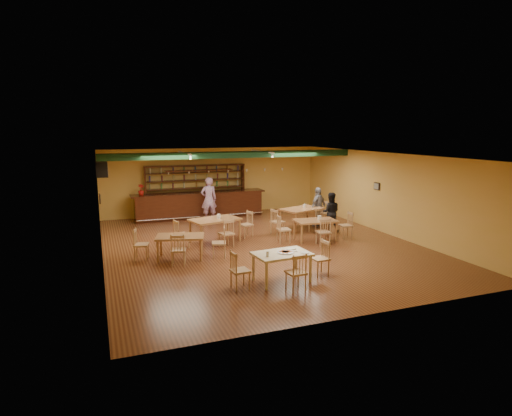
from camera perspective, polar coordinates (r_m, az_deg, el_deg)
name	(u,v)px	position (r m, az deg, el deg)	size (l,w,h in m)	color
floor	(260,245)	(14.55, 0.50, -4.88)	(12.00, 12.00, 0.00)	#502917
ceiling_beam	(234,155)	(16.71, -2.95, 7.07)	(10.00, 0.30, 0.25)	black
track_rail_left	(184,153)	(16.84, -9.47, 7.21)	(0.05, 2.50, 0.05)	silver
track_rail_right	(262,152)	(17.74, 0.81, 7.50)	(0.05, 2.50, 0.05)	silver
ac_unit	(102,169)	(17.37, -19.72, 4.88)	(0.34, 0.70, 0.48)	silver
picture_left	(100,199)	(14.26, -20.01, 1.16)	(0.04, 0.34, 0.28)	black
picture_right	(377,186)	(17.02, 15.72, 2.80)	(0.04, 0.34, 0.28)	black
bar_counter	(200,205)	(19.01, -7.50, 0.39)	(5.82, 0.85, 1.13)	#36140A
back_bar_hutch	(196,190)	(19.52, -7.96, 2.36)	(4.50, 0.40, 2.28)	#36140A
poinsettia	(141,190)	(18.50, -15.00, 2.35)	(0.26, 0.26, 0.46)	#B01710
dining_table_a	(215,230)	(14.84, -5.44, -2.99)	(1.64, 0.99, 0.82)	#9D5F37
dining_table_b	(302,219)	(16.85, 6.07, -1.40)	(1.63, 0.98, 0.82)	#9D5F37
dining_table_c	(180,247)	(13.14, -9.98, -5.13)	(1.41, 0.84, 0.70)	#9D5F37
dining_table_d	(315,230)	(15.21, 7.85, -2.91)	(1.44, 0.86, 0.72)	#9D5F37
near_table	(282,267)	(11.05, 3.43, -7.84)	(1.41, 0.90, 0.75)	tan
pizza_tray	(286,252)	(10.97, 3.94, -5.87)	(0.40, 0.40, 0.01)	silver
parmesan_shaker	(268,254)	(10.62, 1.54, -6.15)	(0.07, 0.07, 0.11)	#EAE5C6
napkin_stack	(291,249)	(11.25, 4.68, -5.44)	(0.20, 0.15, 0.03)	white
pizza_server	(290,251)	(11.08, 4.54, -5.68)	(0.32, 0.09, 0.00)	silver
side_plate	(305,253)	(10.99, 6.53, -5.90)	(0.22, 0.22, 0.01)	white
patron_bar	(209,199)	(18.20, -6.27, 1.16)	(0.68, 0.45, 1.87)	#9852B2
patron_right_a	(330,212)	(16.47, 9.82, -0.55)	(0.73, 0.57, 1.50)	black
patron_right_b	(318,207)	(17.41, 8.25, 0.18)	(0.91, 0.38, 1.56)	gray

